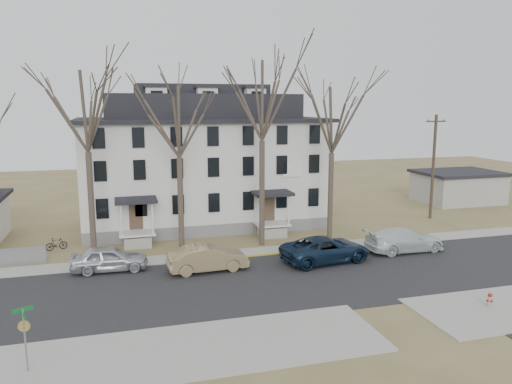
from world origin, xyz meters
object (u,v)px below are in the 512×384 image
object	(u,v)px
tree_mid_right	(333,115)
bicycle_right	(56,244)
car_navy	(326,250)
car_silver	(110,259)
utility_pole_far	(433,166)
tree_center	(262,95)
boarding_house	(202,163)
tree_far_left	(86,105)
car_white	(404,240)
bicycle_left	(135,240)
fire_hydrant	(490,300)
street_sign	(24,330)
car_tan	(208,259)
tree_mid_left	(178,116)

from	to	relation	value
tree_mid_right	bicycle_right	size ratio (longest dim) A/B	8.40
car_navy	bicycle_right	xyz separation A→B (m)	(-17.62, 7.71, -0.39)
tree_mid_right	car_silver	bearing A→B (deg)	-169.23
utility_pole_far	car_silver	world-z (taller)	utility_pole_far
tree_center	car_navy	world-z (taller)	tree_center
boarding_house	tree_far_left	distance (m)	13.12
boarding_house	car_silver	world-z (taller)	boarding_house
tree_far_left	car_white	xyz separation A→B (m)	(21.32, -4.43, -9.51)
bicycle_left	fire_hydrant	size ratio (longest dim) A/B	2.28
car_white	street_sign	world-z (taller)	street_sign
car_silver	car_navy	distance (m)	14.03
car_white	utility_pole_far	bearing A→B (deg)	-44.40
car_navy	street_sign	xyz separation A→B (m)	(-16.96, -9.73, 0.95)
fire_hydrant	car_tan	bearing A→B (deg)	143.39
tree_mid_left	fire_hydrant	size ratio (longest dim) A/B	15.85
tree_mid_left	bicycle_right	size ratio (longest dim) A/B	8.40
tree_mid_right	street_sign	world-z (taller)	tree_mid_right
boarding_house	tree_far_left	size ratio (longest dim) A/B	1.52
tree_center	car_white	size ratio (longest dim) A/B	2.55
bicycle_right	street_sign	distance (m)	17.50
tree_far_left	fire_hydrant	size ratio (longest dim) A/B	17.07
tree_mid_left	tree_mid_right	world-z (taller)	same
tree_mid_right	car_tan	world-z (taller)	tree_mid_right
tree_center	street_sign	bearing A→B (deg)	-133.40
car_white	fire_hydrant	xyz separation A→B (m)	(-1.29, -10.06, -0.43)
car_silver	car_tan	distance (m)	6.19
tree_mid_right	fire_hydrant	size ratio (longest dim) A/B	15.85
street_sign	car_white	bearing A→B (deg)	-0.06
car_tan	bicycle_left	size ratio (longest dim) A/B	2.75
tree_mid_right	car_silver	world-z (taller)	tree_mid_right
car_white	bicycle_left	world-z (taller)	car_white
tree_mid_left	car_silver	distance (m)	10.57
utility_pole_far	car_tan	world-z (taller)	utility_pole_far
tree_far_left	utility_pole_far	distance (m)	30.29
tree_center	tree_mid_right	bearing A→B (deg)	0.00
utility_pole_far	bicycle_left	size ratio (longest dim) A/B	5.18
tree_far_left	car_white	distance (m)	23.76
bicycle_right	fire_hydrant	distance (m)	28.43
car_navy	tree_far_left	bearing A→B (deg)	63.71
utility_pole_far	car_navy	world-z (taller)	utility_pole_far
car_white	street_sign	xyz separation A→B (m)	(-23.33, -10.39, 0.96)
bicycle_left	fire_hydrant	bearing A→B (deg)	-112.26
bicycle_right	fire_hydrant	world-z (taller)	bicycle_right
car_white	car_tan	bearing A→B (deg)	90.60
utility_pole_far	fire_hydrant	size ratio (longest dim) A/B	11.82
utility_pole_far	fire_hydrant	xyz separation A→B (m)	(-9.48, -18.70, -4.50)
bicycle_right	car_white	bearing A→B (deg)	-122.63
bicycle_right	tree_mid_left	bearing A→B (deg)	-123.02
boarding_house	fire_hydrant	size ratio (longest dim) A/B	25.87
tree_center	bicycle_right	xyz separation A→B (m)	(-14.68, 2.62, -10.63)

